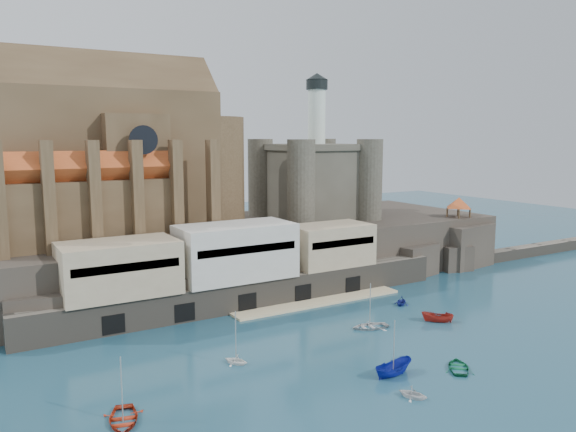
# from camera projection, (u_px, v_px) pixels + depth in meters

# --- Properties ---
(ground) EXTENTS (300.00, 300.00, 0.00)m
(ground) POSITION_uv_depth(u_px,v_px,m) (382.00, 340.00, 73.82)
(ground) COLOR navy
(ground) RESTS_ON ground
(promontory) EXTENTS (100.00, 36.00, 10.00)m
(promontory) POSITION_uv_depth(u_px,v_px,m) (247.00, 251.00, 106.54)
(promontory) COLOR #29241F
(promontory) RESTS_ON ground
(quay) EXTENTS (70.00, 12.00, 13.05)m
(quay) POSITION_uv_depth(u_px,v_px,m) (236.00, 269.00, 87.45)
(quay) COLOR #615A4E
(quay) RESTS_ON ground
(church) EXTENTS (47.00, 25.93, 30.51)m
(church) POSITION_uv_depth(u_px,v_px,m) (111.00, 163.00, 94.13)
(church) COLOR #4B3823
(church) RESTS_ON promontory
(castle_keep) EXTENTS (21.20, 21.20, 29.30)m
(castle_keep) POSITION_uv_depth(u_px,v_px,m) (314.00, 177.00, 114.34)
(castle_keep) COLOR #423F34
(castle_keep) RESTS_ON promontory
(rock_outcrop) EXTENTS (14.50, 10.50, 8.70)m
(rock_outcrop) POSITION_uv_depth(u_px,v_px,m) (458.00, 246.00, 116.49)
(rock_outcrop) COLOR #29241F
(rock_outcrop) RESTS_ON ground
(pavilion) EXTENTS (6.40, 6.40, 5.40)m
(pavilion) POSITION_uv_depth(u_px,v_px,m) (459.00, 204.00, 115.40)
(pavilion) COLOR #4B3823
(pavilion) RESTS_ON rock_outcrop
(breakwater) EXTENTS (40.00, 3.00, 2.40)m
(breakwater) POSITION_uv_depth(u_px,v_px,m) (538.00, 254.00, 127.63)
(breakwater) COLOR #615A4E
(breakwater) RESTS_ON ground
(boat_0) EXTENTS (4.24, 2.24, 5.70)m
(boat_0) POSITION_uv_depth(u_px,v_px,m) (123.00, 422.00, 52.52)
(boat_0) COLOR #B32D14
(boat_0) RESTS_ON ground
(boat_1) EXTENTS (3.05, 2.56, 3.04)m
(boat_1) POSITION_uv_depth(u_px,v_px,m) (413.00, 398.00, 57.37)
(boat_1) COLOR silver
(boat_1) RESTS_ON ground
(boat_2) EXTENTS (2.20, 2.15, 5.24)m
(boat_2) POSITION_uv_depth(u_px,v_px,m) (393.00, 375.00, 62.80)
(boat_2) COLOR #101D95
(boat_2) RESTS_ON ground
(boat_3) EXTENTS (3.32, 3.09, 4.93)m
(boat_3) POSITION_uv_depth(u_px,v_px,m) (459.00, 369.00, 64.59)
(boat_3) COLOR #10663D
(boat_3) RESTS_ON ground
(boat_4) EXTENTS (3.02, 2.72, 2.99)m
(boat_4) POSITION_uv_depth(u_px,v_px,m) (236.00, 364.00, 65.95)
(boat_4) COLOR white
(boat_4) RESTS_ON ground
(boat_5) EXTENTS (2.44, 2.44, 4.54)m
(boat_5) POSITION_uv_depth(u_px,v_px,m) (437.00, 322.00, 80.89)
(boat_5) COLOR #A0251B
(boat_5) RESTS_ON ground
(boat_6) EXTENTS (1.93, 3.97, 5.35)m
(boat_6) POSITION_uv_depth(u_px,v_px,m) (370.00, 328.00, 78.29)
(boat_6) COLOR silver
(boat_6) RESTS_ON ground
(boat_7) EXTENTS (2.96, 3.25, 3.22)m
(boat_7) POSITION_uv_depth(u_px,v_px,m) (401.00, 305.00, 89.14)
(boat_7) COLOR navy
(boat_7) RESTS_ON ground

